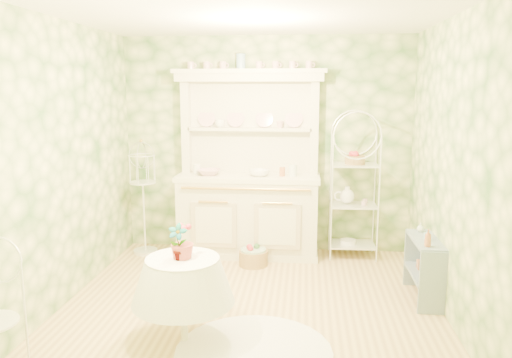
# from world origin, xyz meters

# --- Properties ---
(floor) EXTENTS (3.60, 3.60, 0.00)m
(floor) POSITION_xyz_m (0.00, 0.00, 0.00)
(floor) COLOR #DABB78
(floor) RESTS_ON ground
(ceiling) EXTENTS (3.60, 3.60, 0.00)m
(ceiling) POSITION_xyz_m (0.00, 0.00, 2.70)
(ceiling) COLOR white
(ceiling) RESTS_ON floor
(wall_left) EXTENTS (3.60, 3.60, 0.00)m
(wall_left) POSITION_xyz_m (-1.80, 0.00, 1.35)
(wall_left) COLOR beige
(wall_left) RESTS_ON floor
(wall_right) EXTENTS (3.60, 3.60, 0.00)m
(wall_right) POSITION_xyz_m (1.80, 0.00, 1.35)
(wall_right) COLOR beige
(wall_right) RESTS_ON floor
(wall_back) EXTENTS (3.60, 3.60, 0.00)m
(wall_back) POSITION_xyz_m (0.00, 1.80, 1.35)
(wall_back) COLOR beige
(wall_back) RESTS_ON floor
(wall_front) EXTENTS (3.60, 3.60, 0.00)m
(wall_front) POSITION_xyz_m (0.00, -1.80, 1.35)
(wall_front) COLOR beige
(wall_front) RESTS_ON floor
(kitchen_dresser) EXTENTS (1.87, 0.61, 2.29)m
(kitchen_dresser) POSITION_xyz_m (-0.20, 1.52, 1.15)
(kitchen_dresser) COLOR #ECE9CE
(kitchen_dresser) RESTS_ON floor
(bakers_rack) EXTENTS (0.60, 0.44, 1.91)m
(bakers_rack) POSITION_xyz_m (1.09, 1.58, 0.95)
(bakers_rack) COLOR white
(bakers_rack) RESTS_ON floor
(side_shelf) EXTENTS (0.33, 0.70, 0.58)m
(side_shelf) POSITION_xyz_m (1.68, 0.34, 0.29)
(side_shelf) COLOR gray
(side_shelf) RESTS_ON floor
(round_table) EXTENTS (0.96, 0.96, 0.80)m
(round_table) POSITION_xyz_m (-0.47, -0.72, 0.40)
(round_table) COLOR white
(round_table) RESTS_ON floor
(birdcage_stand) EXTENTS (0.39, 0.39, 1.51)m
(birdcage_stand) POSITION_xyz_m (-1.51, 1.44, 0.75)
(birdcage_stand) COLOR white
(birdcage_stand) RESTS_ON floor
(floor_basket) EXTENTS (0.37, 0.37, 0.20)m
(floor_basket) POSITION_xyz_m (-0.09, 1.12, 0.10)
(floor_basket) COLOR tan
(floor_basket) RESTS_ON floor
(lace_rug) EXTENTS (1.40, 1.40, 0.01)m
(lace_rug) POSITION_xyz_m (0.12, -0.84, 0.01)
(lace_rug) COLOR white
(lace_rug) RESTS_ON floor
(bowl_floral) EXTENTS (0.33, 0.33, 0.07)m
(bowl_floral) POSITION_xyz_m (-0.68, 1.50, 1.02)
(bowl_floral) COLOR white
(bowl_floral) RESTS_ON kitchen_dresser
(bowl_white) EXTENTS (0.33, 0.33, 0.08)m
(bowl_white) POSITION_xyz_m (-0.06, 1.48, 1.02)
(bowl_white) COLOR white
(bowl_white) RESTS_ON kitchen_dresser
(cup_left) EXTENTS (0.16, 0.16, 0.09)m
(cup_left) POSITION_xyz_m (-0.57, 1.68, 1.61)
(cup_left) COLOR white
(cup_left) RESTS_ON kitchen_dresser
(cup_right) EXTENTS (0.11, 0.11, 0.09)m
(cup_right) POSITION_xyz_m (0.18, 1.68, 1.61)
(cup_right) COLOR white
(cup_right) RESTS_ON kitchen_dresser
(potted_geranium) EXTENTS (0.16, 0.11, 0.29)m
(potted_geranium) POSITION_xyz_m (-0.49, -0.76, 0.85)
(potted_geranium) COLOR #3F7238
(potted_geranium) RESTS_ON round_table
(bottle_amber) EXTENTS (0.08, 0.08, 0.16)m
(bottle_amber) POSITION_xyz_m (1.64, 0.10, 0.68)
(bottle_amber) COLOR #B1693D
(bottle_amber) RESTS_ON side_shelf
(bottle_blue) EXTENTS (0.06, 0.06, 0.10)m
(bottle_blue) POSITION_xyz_m (1.68, 0.32, 0.65)
(bottle_blue) COLOR #85AFC7
(bottle_blue) RESTS_ON side_shelf
(bottle_glass) EXTENTS (0.09, 0.09, 0.10)m
(bottle_glass) POSITION_xyz_m (1.68, 0.59, 0.65)
(bottle_glass) COLOR silver
(bottle_glass) RESTS_ON side_shelf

